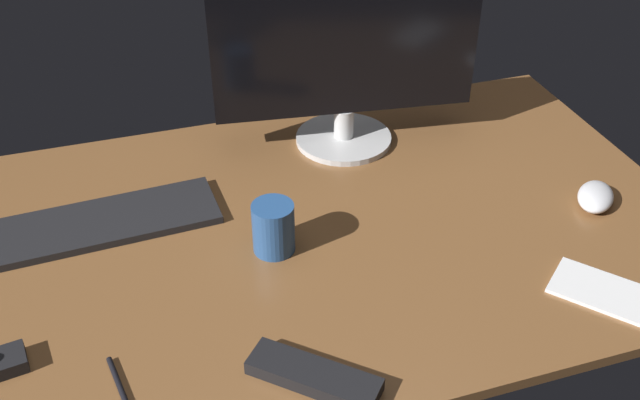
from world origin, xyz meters
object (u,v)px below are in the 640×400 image
at_px(computer_mouse, 596,197).
at_px(coffee_mug, 273,228).
at_px(monitor, 345,55).
at_px(pen, 123,395).
at_px(tv_remote, 314,376).
at_px(notepad, 605,292).
at_px(keyboard, 100,223).

bearing_deg(computer_mouse, coffee_mug, 126.46).
relative_size(monitor, pen, 3.55).
distance_m(tv_remote, pen, 0.26).
bearing_deg(notepad, keyboard, 150.74).
distance_m(monitor, computer_mouse, 0.54).
relative_size(notepad, pen, 1.13).
relative_size(computer_mouse, coffee_mug, 1.11).
relative_size(monitor, tv_remote, 2.76).
bearing_deg(keyboard, monitor, 12.87).
xyz_separation_m(monitor, tv_remote, (-0.25, -0.60, -0.18)).
xyz_separation_m(notepad, pen, (-0.75, 0.02, 0.00)).
height_order(computer_mouse, coffee_mug, coffee_mug).
bearing_deg(computer_mouse, keyboard, 118.29).
relative_size(monitor, computer_mouse, 5.18).
bearing_deg(keyboard, computer_mouse, -16.32).
height_order(keyboard, coffee_mug, coffee_mug).
bearing_deg(keyboard, tv_remote, -63.21).
bearing_deg(coffee_mug, pen, -138.63).
height_order(monitor, notepad, monitor).
height_order(computer_mouse, notepad, computer_mouse).
relative_size(tv_remote, notepad, 1.14).
distance_m(computer_mouse, tv_remote, 0.67).
relative_size(keyboard, coffee_mug, 4.56).
distance_m(keyboard, computer_mouse, 0.91).
bearing_deg(coffee_mug, computer_mouse, -5.10).
height_order(monitor, keyboard, monitor).
bearing_deg(pen, keyboard, 170.15).
height_order(computer_mouse, pen, computer_mouse).
height_order(monitor, computer_mouse, monitor).
bearing_deg(pen, notepad, 77.98).
relative_size(keyboard, pen, 2.83).
relative_size(keyboard, tv_remote, 2.20).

